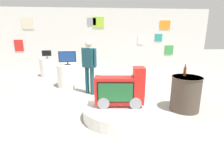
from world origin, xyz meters
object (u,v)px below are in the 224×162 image
(display_pedestal_left_rear, at_px, (48,67))
(shopper_browsing_near_truck, at_px, (89,63))
(bottle_on_side_table, at_px, (185,71))
(tv_on_left_rear, at_px, (47,54))
(display_pedestal_center_rear, at_px, (69,76))
(novelty_firetruck_tv, at_px, (120,91))
(side_table_round, at_px, (186,93))
(main_display_pedestal, at_px, (119,111))
(tv_on_center_rear, at_px, (67,57))

(display_pedestal_left_rear, bearing_deg, shopper_browsing_near_truck, -54.17)
(shopper_browsing_near_truck, bearing_deg, display_pedestal_left_rear, 125.83)
(display_pedestal_left_rear, bearing_deg, bottle_on_side_table, -43.00)
(display_pedestal_left_rear, height_order, shopper_browsing_near_truck, shopper_browsing_near_truck)
(tv_on_left_rear, distance_m, shopper_browsing_near_truck, 3.14)
(display_pedestal_left_rear, height_order, display_pedestal_center_rear, same)
(display_pedestal_left_rear, bearing_deg, novelty_firetruck_tv, -59.04)
(display_pedestal_left_rear, bearing_deg, tv_on_left_rear, -92.74)
(tv_on_left_rear, height_order, side_table_round, tv_on_left_rear)
(main_display_pedestal, relative_size, bottle_on_side_table, 5.87)
(main_display_pedestal, height_order, tv_on_left_rear, tv_on_left_rear)
(bottle_on_side_table, xyz_separation_m, shopper_browsing_near_truck, (-2.31, 1.32, 0.01))
(tv_on_center_rear, xyz_separation_m, shopper_browsing_near_truck, (0.75, -0.87, -0.07))
(side_table_round, relative_size, bottle_on_side_table, 3.06)
(display_pedestal_center_rear, bearing_deg, main_display_pedestal, -60.69)
(tv_on_left_rear, height_order, shopper_browsing_near_truck, shopper_browsing_near_truck)
(main_display_pedestal, relative_size, tv_on_center_rear, 2.77)
(tv_on_left_rear, height_order, bottle_on_side_table, tv_on_left_rear)
(display_pedestal_left_rear, xyz_separation_m, tv_on_left_rear, (-0.00, -0.00, 0.58))
(tv_on_left_rear, xyz_separation_m, bottle_on_side_table, (4.15, -3.86, -0.02))
(display_pedestal_left_rear, xyz_separation_m, shopper_browsing_near_truck, (1.84, -2.55, 0.57))
(tv_on_left_rear, xyz_separation_m, side_table_round, (4.16, -3.98, -0.54))
(main_display_pedestal, distance_m, display_pedestal_center_rear, 2.94)
(novelty_firetruck_tv, height_order, display_pedestal_center_rear, novelty_firetruck_tv)
(novelty_firetruck_tv, relative_size, display_pedestal_center_rear, 1.41)
(tv_on_left_rear, height_order, display_pedestal_center_rear, tv_on_left_rear)
(tv_on_left_rear, relative_size, display_pedestal_center_rear, 0.53)
(main_display_pedestal, relative_size, display_pedestal_left_rear, 2.08)
(main_display_pedestal, height_order, bottle_on_side_table, bottle_on_side_table)
(side_table_round, bearing_deg, main_display_pedestal, -171.78)
(bottle_on_side_table, bearing_deg, main_display_pedestal, -167.69)
(novelty_firetruck_tv, xyz_separation_m, display_pedestal_left_rear, (-2.54, 4.23, -0.23))
(side_table_round, bearing_deg, bottle_on_side_table, 97.76)
(side_table_round, bearing_deg, display_pedestal_center_rear, 143.06)
(main_display_pedestal, height_order, side_table_round, side_table_round)
(side_table_round, height_order, bottle_on_side_table, bottle_on_side_table)
(main_display_pedestal, xyz_separation_m, shopper_browsing_near_truck, (-0.68, 1.68, 0.82))
(novelty_firetruck_tv, relative_size, bottle_on_side_table, 3.96)
(novelty_firetruck_tv, bearing_deg, display_pedestal_center_rear, 119.55)
(novelty_firetruck_tv, xyz_separation_m, side_table_round, (1.63, 0.25, -0.19))
(main_display_pedestal, height_order, display_pedestal_left_rear, display_pedestal_left_rear)
(novelty_firetruck_tv, relative_size, side_table_round, 1.30)
(tv_on_left_rear, relative_size, shopper_browsing_near_truck, 0.25)
(novelty_firetruck_tv, height_order, shopper_browsing_near_truck, shopper_browsing_near_truck)
(main_display_pedestal, xyz_separation_m, display_pedestal_center_rear, (-1.43, 2.55, 0.25))
(tv_on_left_rear, xyz_separation_m, shopper_browsing_near_truck, (1.84, -2.54, -0.01))
(display_pedestal_center_rear, height_order, tv_on_center_rear, tv_on_center_rear)
(display_pedestal_center_rear, distance_m, bottle_on_side_table, 3.81)
(main_display_pedestal, xyz_separation_m, tv_on_left_rear, (-2.52, 4.22, 0.83))
(tv_on_center_rear, xyz_separation_m, bottle_on_side_table, (3.06, -2.19, -0.08))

